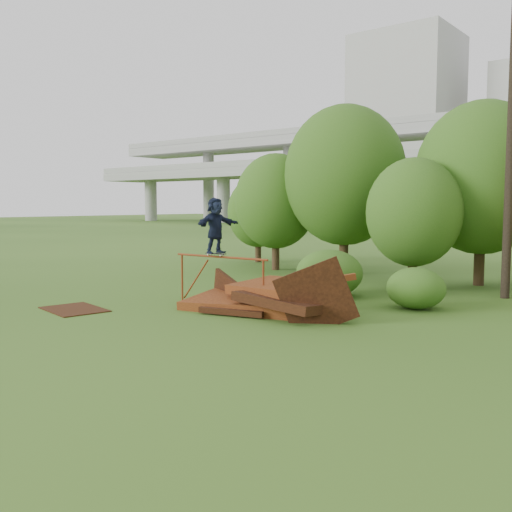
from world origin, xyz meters
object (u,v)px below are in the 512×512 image
Objects in this scene: scrap_pile at (266,298)px; utility_pole at (512,125)px; skater at (215,225)px; flat_plate at (74,309)px.

scrap_pile is 9.68m from utility_pole.
skater is 4.77m from flat_plate.
flat_plate is (-2.87, -2.95, -2.42)m from skater.
utility_pole is at bearing 55.09° from scrap_pile.
flat_plate is (-4.51, -3.28, -0.36)m from scrap_pile.
skater is at bearing 45.83° from flat_plate.
skater is 0.84× the size of flat_plate.
skater reaches higher than scrap_pile.
skater is 0.15× the size of utility_pole.
skater is at bearing -131.96° from utility_pole.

